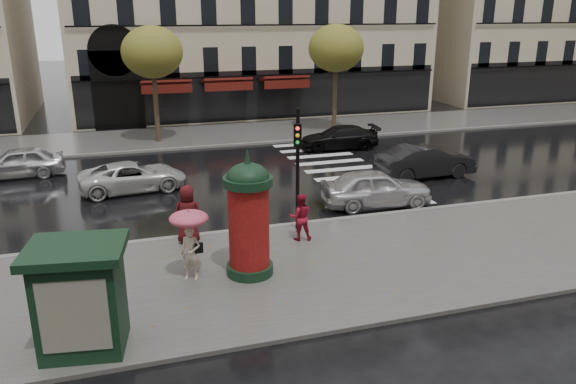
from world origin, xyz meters
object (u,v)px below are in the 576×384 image
object	(u,v)px
man_burgundy	(188,214)
car_darkgrey	(425,161)
car_silver	(376,188)
woman_umbrella	(190,234)
car_black	(339,137)
traffic_light	(298,158)
morris_column	(249,215)
woman_red	(300,217)
car_white	(133,177)
newsstand	(81,296)
car_far_silver	(17,163)

from	to	relation	value
man_burgundy	car_darkgrey	bearing A→B (deg)	-138.71
car_silver	car_darkgrey	bearing A→B (deg)	-47.25
woman_umbrella	car_black	world-z (taller)	woman_umbrella
traffic_light	car_darkgrey	world-z (taller)	traffic_light
man_burgundy	car_darkgrey	size ratio (longest dim) A/B	0.42
man_burgundy	morris_column	size ratio (longest dim) A/B	0.53
man_burgundy	car_silver	world-z (taller)	man_burgundy
woman_umbrella	man_burgundy	world-z (taller)	woman_umbrella
woman_red	traffic_light	bearing A→B (deg)	-92.16
car_white	car_darkgrey	bearing A→B (deg)	-105.09
car_darkgrey	car_white	world-z (taller)	car_darkgrey
traffic_light	car_white	bearing A→B (deg)	128.36
newsstand	car_silver	xyz separation A→B (m)	(10.65, 7.20, -0.66)
morris_column	car_silver	bearing A→B (deg)	36.59
traffic_light	car_black	distance (m)	12.89
newsstand	car_white	xyz separation A→B (m)	(1.56, 12.09, -0.79)
car_darkgrey	car_black	world-z (taller)	car_darkgrey
man_burgundy	morris_column	world-z (taller)	morris_column
morris_column	car_far_silver	size ratio (longest dim) A/B	0.91
car_silver	car_white	distance (m)	10.32
car_black	car_white	bearing A→B (deg)	-61.41
traffic_light	car_black	bearing A→B (deg)	61.37
woman_umbrella	traffic_light	size ratio (longest dim) A/B	0.49
newsstand	car_silver	distance (m)	12.87
car_black	morris_column	bearing A→B (deg)	-24.32
car_silver	car_far_silver	size ratio (longest dim) A/B	1.06
newsstand	car_darkgrey	xyz separation A→B (m)	(14.62, 10.23, -0.65)
newsstand	morris_column	bearing A→B (deg)	30.27
traffic_light	car_darkgrey	distance (m)	9.35
car_darkgrey	car_white	size ratio (longest dim) A/B	1.03
car_darkgrey	car_black	distance (m)	6.62
woman_red	morris_column	bearing A→B (deg)	51.95
traffic_light	car_silver	bearing A→B (deg)	24.50
morris_column	car_white	world-z (taller)	morris_column
car_darkgrey	car_far_silver	distance (m)	18.91
car_far_silver	car_darkgrey	bearing A→B (deg)	69.70
traffic_light	car_silver	world-z (taller)	traffic_light
traffic_light	car_silver	xyz separation A→B (m)	(3.83, 1.75, -1.94)
newsstand	car_black	world-z (taller)	newsstand
woman_red	man_burgundy	xyz separation A→B (m)	(-3.57, 0.84, 0.19)
car_white	car_black	bearing A→B (deg)	-75.18
car_silver	woman_red	bearing A→B (deg)	128.71
woman_umbrella	car_darkgrey	bearing A→B (deg)	32.27
morris_column	car_black	bearing A→B (deg)	58.85
woman_umbrella	woman_red	bearing A→B (deg)	25.23
woman_red	car_black	world-z (taller)	woman_red
newsstand	woman_umbrella	bearing A→B (deg)	44.74
woman_red	man_burgundy	distance (m)	3.67
morris_column	newsstand	xyz separation A→B (m)	(-4.43, -2.58, -0.50)
woman_red	car_silver	bearing A→B (deg)	-136.78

